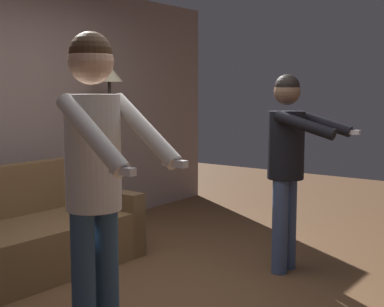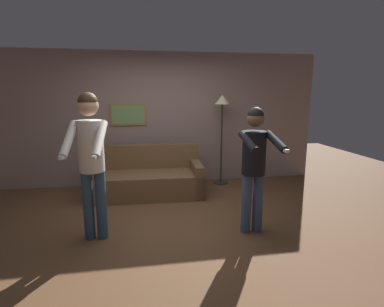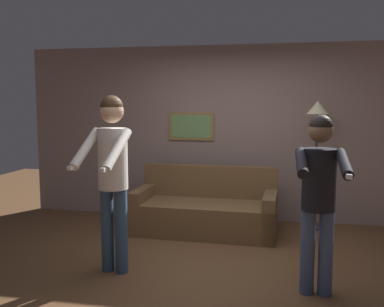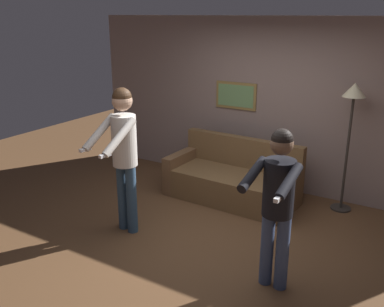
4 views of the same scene
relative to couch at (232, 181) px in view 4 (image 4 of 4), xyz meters
The scene contains 6 objects.
ground_plane 1.34m from the couch, 76.75° to the right, with size 12.00×12.00×0.00m, color brown.
back_wall_assembly 1.32m from the couch, 69.04° to the left, with size 6.40×0.09×2.60m.
couch is the anchor object (origin of this frame).
torchiere_lamp 1.94m from the couch, 17.71° to the left, with size 0.30×0.30×1.78m.
person_standing_left 1.92m from the couch, 113.96° to the right, with size 0.49×0.69×1.82m.
person_standing_right 2.28m from the couch, 53.05° to the right, with size 0.43×0.70×1.64m.
Camera 4 is at (2.24, -4.03, 2.63)m, focal length 40.00 mm.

